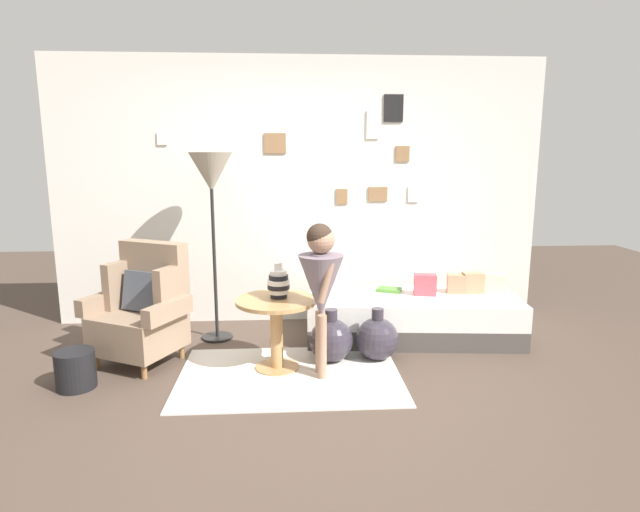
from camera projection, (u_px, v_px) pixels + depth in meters
name	position (u px, v px, depth m)	size (l,w,h in m)	color
ground_plane	(306.00, 406.00, 3.52)	(12.00, 12.00, 0.00)	#4C3D33
gallery_wall	(299.00, 192.00, 5.18)	(4.80, 0.12, 2.60)	silver
rug	(290.00, 375.00, 4.00)	(1.69, 1.15, 0.01)	silver
armchair	(143.00, 309.00, 4.23)	(0.90, 0.81, 0.97)	olive
daybed	(412.00, 316.00, 4.82)	(1.96, 0.96, 0.40)	#4C4742
pillow_head	(494.00, 283.00, 4.88)	(0.20, 0.12, 0.18)	beige
pillow_mid	(473.00, 283.00, 4.86)	(0.19, 0.12, 0.19)	tan
pillow_back	(456.00, 284.00, 4.86)	(0.17, 0.12, 0.18)	tan
pillow_extra	(425.00, 285.00, 4.79)	(0.20, 0.12, 0.19)	#D64C56
side_table	(276.00, 318.00, 4.06)	(0.63, 0.63, 0.57)	tan
vase_striped	(279.00, 283.00, 4.05)	(0.17, 0.17, 0.28)	black
floor_lamp	(211.00, 180.00, 4.55)	(0.38, 0.38, 1.69)	black
person_child	(321.00, 280.00, 3.86)	(0.34, 0.34, 1.18)	#A37A60
book_on_daybed	(389.00, 290.00, 4.93)	(0.22, 0.16, 0.03)	#508936
demijohn_near	(331.00, 340.00, 4.26)	(0.36, 0.36, 0.44)	#332D38
demijohn_far	(377.00, 338.00, 4.30)	(0.35, 0.35, 0.44)	#332D38
magazine_basket	(75.00, 369.00, 3.78)	(0.28, 0.28, 0.28)	black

